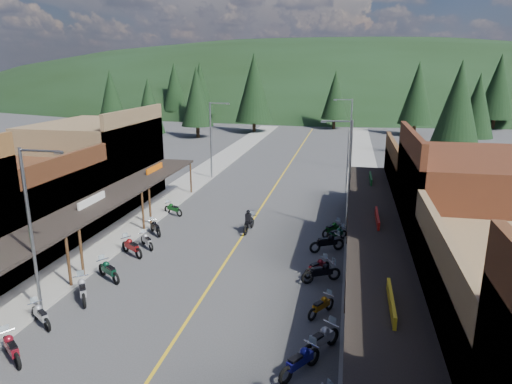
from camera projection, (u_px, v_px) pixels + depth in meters
The scene contains 43 objects.
ground at pixel (219, 272), 26.19m from camera, with size 220.00×220.00×0.00m, color #38383A.
centerline at pixel (275, 187), 45.09m from camera, with size 0.15×90.00×0.01m, color gold.
sidewalk_west at pixel (191, 182), 46.75m from camera, with size 3.40×94.00×0.15m, color gray.
sidewalk_east at pixel (365, 190), 43.40m from camera, with size 3.40×94.00×0.15m, color gray.
shop_west_2 at pixel (23, 208), 29.78m from camera, with size 10.90×9.00×6.20m.
shop_west_3 at pixel (98, 164), 38.60m from camera, with size 10.90×10.20×8.20m.
shop_east_2 at pixel (476, 220), 24.21m from camera, with size 10.90×9.00×8.20m.
shop_east_3 at pixel (440, 192), 33.55m from camera, with size 10.90×10.20×6.20m.
streetlight_0 at pixel (33, 225), 20.68m from camera, with size 2.16×0.18×8.00m.
streetlight_1 at pixel (212, 137), 47.15m from camera, with size 2.16×0.18×8.00m.
streetlight_2 at pixel (347, 172), 31.24m from camera, with size 2.16×0.18×8.00m.
streetlight_3 at pixel (349, 130), 52.03m from camera, with size 2.16×0.18×8.00m.
ridge_hill at pixel (330, 103), 153.81m from camera, with size 310.00×140.00×60.00m, color black.
pine_0 at pixel (111, 93), 90.81m from camera, with size 5.04×5.04×11.00m.
pine_1 at pixel (200, 88), 95.09m from camera, with size 5.88×5.88×12.50m.
pine_2 at pixel (254, 88), 80.84m from camera, with size 6.72×6.72×14.00m.
pine_3 at pixel (335, 95), 86.10m from camera, with size 5.04×5.04×11.00m.
pine_4 at pixel (417, 93), 77.53m from camera, with size 5.88×5.88×12.50m.
pine_5 at pixel (498, 86), 85.59m from camera, with size 6.72×6.72×14.00m.
pine_7 at pixel (175, 87), 102.30m from camera, with size 5.88×5.88×12.50m.
pine_8 at pixel (149, 106), 66.67m from camera, with size 4.48×4.48×10.00m.
pine_9 at pixel (477, 105), 62.42m from camera, with size 4.93×4.93×10.80m.
pine_10 at pixel (197, 97), 75.14m from camera, with size 5.38×5.38×11.60m.
pine_11 at pixel (458, 103), 56.36m from camera, with size 5.82×5.82×12.40m.
bike_west_4 at pixel (11, 347), 18.15m from camera, with size 0.72×2.15×1.23m, color maroon, non-canonical shape.
bike_west_5 at pixel (41, 314), 20.64m from camera, with size 0.66×1.99×1.14m, color #A1A1A6, non-canonical shape.
bike_west_6 at pixel (82, 289), 22.86m from camera, with size 0.75×2.26×1.29m, color #ACABB1, non-canonical shape.
bike_west_7 at pixel (109, 270), 25.09m from camera, with size 0.73×2.18×1.24m, color #0B3723, non-canonical shape.
bike_west_8 at pixel (132, 246), 28.36m from camera, with size 0.74×2.23×1.27m, color maroon, non-canonical shape.
bike_west_9 at pixel (147, 240), 29.62m from camera, with size 0.63×1.88×1.07m, color #9F9EA4, non-canonical shape.
bike_west_10 at pixel (155, 227), 32.00m from camera, with size 0.64×1.93×1.11m, color black, non-canonical shape.
bike_west_11 at pixel (173, 208), 36.27m from camera, with size 0.65×1.95×1.11m, color #0E4916, non-canonical shape.
bike_east_4 at pixel (300, 360), 17.29m from camera, with size 0.74×2.23×1.27m, color navy, non-canonical shape.
bike_east_5 at pixel (321, 339), 18.60m from camera, with size 0.77×2.31×1.32m, color #A5A4A9, non-canonical shape.
bike_east_6 at pixel (321, 305), 21.52m from camera, with size 0.63×1.88×1.07m, color #A6640B, non-canonical shape.
bike_east_7 at pixel (321, 271), 24.83m from camera, with size 0.74×2.23×1.28m, color black, non-canonical shape.
bike_east_8 at pixel (317, 266), 25.65m from camera, with size 0.65×1.96×1.12m, color maroon, non-canonical shape.
bike_east_9 at pixel (327, 242), 28.98m from camera, with size 0.77×2.32×1.33m, color black, non-canonical shape.
bike_east_10 at pixel (336, 233), 30.86m from camera, with size 0.62×1.87×1.07m, color #0C3D24, non-canonical shape.
bike_east_11 at pixel (332, 228), 31.76m from camera, with size 0.66×1.98×1.13m, color #0E4615, non-canonical shape.
rider_on_bike at pixel (249, 223), 32.54m from camera, with size 0.91×2.28×1.70m.
pedestrian_east_a at pixel (369, 335), 18.24m from camera, with size 0.64×0.42×1.75m, color #291E2D.
pedestrian_east_b at pixel (358, 195), 38.27m from camera, with size 0.84×0.48×1.72m, color brown.
Camera 1 is at (6.90, -23.14, 11.34)m, focal length 32.00 mm.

